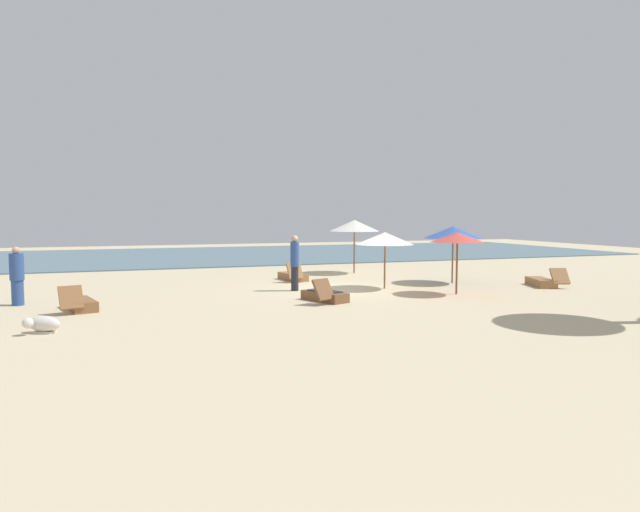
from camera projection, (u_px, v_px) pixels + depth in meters
ground_plane at (337, 290)px, 19.09m from camera, size 60.00×60.00×0.00m
ocean_water at (240, 255)px, 35.09m from camera, size 48.00×16.00×0.06m
umbrella_0 at (385, 238)px, 19.22m from camera, size 1.98×1.98×1.95m
umbrella_1 at (354, 226)px, 24.22m from camera, size 2.16×2.16×2.32m
umbrella_2 at (453, 232)px, 20.73m from camera, size 2.14×2.14×2.12m
umbrella_3 at (457, 237)px, 17.86m from camera, size 1.71×1.71×1.99m
lounger_0 at (325, 295)px, 16.51m from camera, size 1.18×1.74×0.74m
lounger_1 at (293, 276)px, 21.67m from camera, size 0.89×1.71×0.75m
lounger_2 at (543, 282)px, 19.89m from camera, size 1.10×1.78×0.69m
lounger_3 at (80, 304)px, 15.00m from camera, size 0.99×1.74×0.73m
person_0 at (17, 276)px, 15.74m from camera, size 0.52×0.52×1.66m
person_1 at (295, 262)px, 18.74m from camera, size 0.40×0.40×1.86m
dog at (42, 324)px, 12.10m from camera, size 0.81×0.66×0.38m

